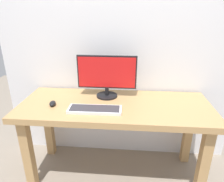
% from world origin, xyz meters
% --- Properties ---
extents(ground_plane, '(6.00, 6.00, 0.00)m').
position_xyz_m(ground_plane, '(0.00, 0.00, 0.00)').
color(ground_plane, gray).
extents(wall_back, '(2.37, 0.04, 3.00)m').
position_xyz_m(wall_back, '(0.00, 0.38, 1.50)').
color(wall_back, silver).
rests_on(wall_back, ground_plane).
extents(desk, '(1.68, 0.67, 0.76)m').
position_xyz_m(desk, '(0.00, 0.00, 0.65)').
color(desk, tan).
rests_on(desk, ground_plane).
extents(monitor, '(0.54, 0.20, 0.39)m').
position_xyz_m(monitor, '(-0.09, 0.16, 0.97)').
color(monitor, black).
rests_on(monitor, desk).
extents(keyboard_primary, '(0.44, 0.16, 0.03)m').
position_xyz_m(keyboard_primary, '(-0.15, -0.15, 0.77)').
color(keyboard_primary, silver).
rests_on(keyboard_primary, desk).
extents(mouse, '(0.07, 0.10, 0.04)m').
position_xyz_m(mouse, '(-0.53, -0.08, 0.78)').
color(mouse, black).
rests_on(mouse, desk).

